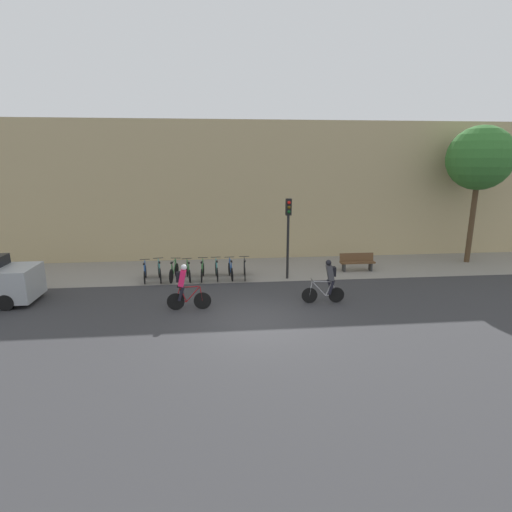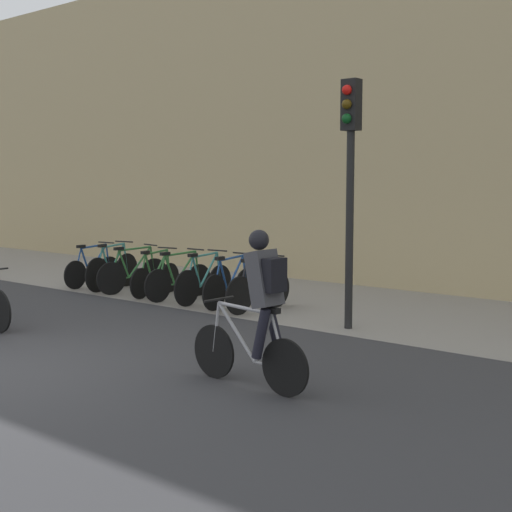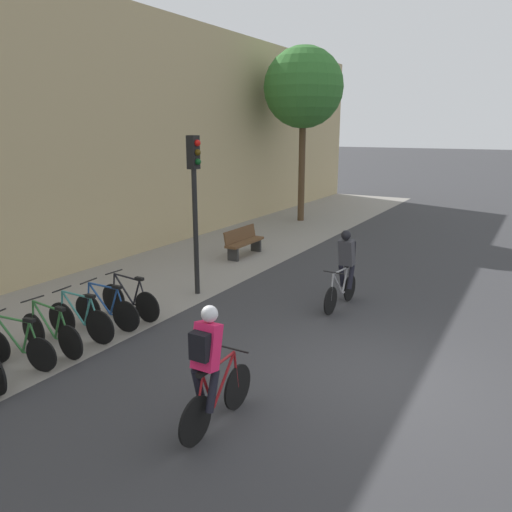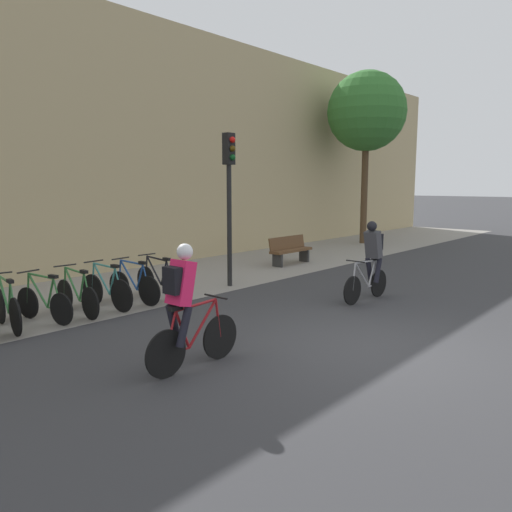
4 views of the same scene
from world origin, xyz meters
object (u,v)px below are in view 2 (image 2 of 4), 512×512
at_px(parked_bike_0, 93,269).
at_px(parked_bike_3, 155,277).
at_px(parked_bike_7, 259,289).
at_px(cyclist_grey, 260,304).
at_px(traffic_light_pole, 350,158).
at_px(parked_bike_5, 204,282).
at_px(parked_bike_4, 179,279).
at_px(parked_bike_2, 133,273).
at_px(parked_bike_1, 112,270).
at_px(parked_bike_6, 230,285).

xyz_separation_m(parked_bike_0, parked_bike_3, (1.99, 0.00, -0.00)).
height_order(parked_bike_3, parked_bike_7, parked_bike_7).
bearing_deg(cyclist_grey, traffic_light_pole, 106.61).
xyz_separation_m(cyclist_grey, parked_bike_0, (-7.66, 3.67, -0.57)).
relative_size(parked_bike_0, traffic_light_pole, 0.42).
bearing_deg(parked_bike_0, parked_bike_5, 0.02).
relative_size(parked_bike_4, parked_bike_7, 1.01).
bearing_deg(cyclist_grey, parked_bike_2, 149.95).
distance_m(parked_bike_2, traffic_light_pole, 5.78).
distance_m(parked_bike_1, parked_bike_4, 1.99).
xyz_separation_m(cyclist_grey, parked_bike_1, (-7.00, 3.67, -0.53)).
distance_m(parked_bike_5, parked_bike_7, 1.33).
xyz_separation_m(parked_bike_1, parked_bike_6, (3.32, -0.00, -0.03)).
xyz_separation_m(parked_bike_3, parked_bike_6, (1.99, 0.00, 0.01)).
xyz_separation_m(parked_bike_3, parked_bike_4, (0.66, -0.00, 0.01)).
xyz_separation_m(parked_bike_1, parked_bike_7, (3.98, -0.00, -0.02)).
height_order(parked_bike_4, parked_bike_6, parked_bike_6).
bearing_deg(parked_bike_3, parked_bike_7, 0.01).
relative_size(parked_bike_1, parked_bike_4, 0.98).
relative_size(parked_bike_0, parked_bike_2, 0.96).
bearing_deg(parked_bike_4, parked_bike_2, 179.96).
distance_m(cyclist_grey, parked_bike_4, 6.24).
relative_size(cyclist_grey, parked_bike_4, 1.04).
height_order(cyclist_grey, traffic_light_pole, traffic_light_pole).
height_order(parked_bike_2, parked_bike_6, parked_bike_2).
distance_m(parked_bike_0, parked_bike_4, 2.65).
relative_size(cyclist_grey, parked_bike_0, 1.09).
height_order(parked_bike_6, traffic_light_pole, traffic_light_pole).
bearing_deg(parked_bike_2, traffic_light_pole, -3.06).
distance_m(parked_bike_5, traffic_light_pole, 4.02).
distance_m(cyclist_grey, parked_bike_7, 4.79).
bearing_deg(parked_bike_3, parked_bike_1, 179.93).
bearing_deg(parked_bike_2, parked_bike_6, 0.01).
bearing_deg(parked_bike_5, parked_bike_1, 179.98).
xyz_separation_m(parked_bike_1, parked_bike_3, (1.33, -0.00, -0.04)).
xyz_separation_m(parked_bike_5, parked_bike_7, (1.33, -0.00, -0.00)).
bearing_deg(parked_bike_6, traffic_light_pole, -6.09).
bearing_deg(traffic_light_pole, cyclist_grey, -73.39).
xyz_separation_m(cyclist_grey, traffic_light_pole, (-1.01, 3.38, 1.67)).
xyz_separation_m(parked_bike_7, traffic_light_pole, (2.02, -0.29, 2.22)).
bearing_deg(traffic_light_pole, parked_bike_4, 175.94).
height_order(parked_bike_2, parked_bike_4, parked_bike_2).
bearing_deg(parked_bike_0, parked_bike_4, -0.01).
bearing_deg(parked_bike_2, parked_bike_4, -0.04).
relative_size(parked_bike_6, traffic_light_pole, 0.43).
height_order(parked_bike_2, traffic_light_pole, traffic_light_pole).
xyz_separation_m(parked_bike_4, parked_bike_6, (1.33, 0.00, 0.00)).
relative_size(parked_bike_4, parked_bike_6, 1.05).
relative_size(parked_bike_1, parked_bike_7, 1.00).
distance_m(parked_bike_2, parked_bike_4, 1.33).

